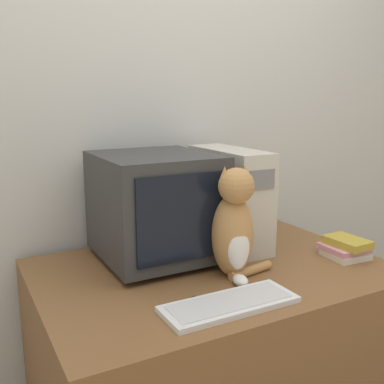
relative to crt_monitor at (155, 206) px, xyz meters
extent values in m
cube|color=silver|center=(0.15, 0.33, 0.32)|extent=(7.00, 0.05, 2.50)
cube|color=brown|center=(0.15, -0.19, -0.57)|extent=(1.33, 0.92, 0.70)
cube|color=#333333|center=(0.00, 0.00, -0.21)|extent=(0.31, 0.28, 0.02)
cube|color=#333333|center=(0.00, 0.00, 0.01)|extent=(0.44, 0.47, 0.41)
cube|color=black|center=(0.00, -0.24, 0.01)|extent=(0.35, 0.01, 0.32)
cube|color=beige|center=(0.36, 0.02, -0.01)|extent=(0.17, 0.46, 0.43)
cube|color=slate|center=(0.36, -0.22, 0.11)|extent=(0.12, 0.01, 0.08)
cube|color=silver|center=(0.03, -0.51, -0.21)|extent=(0.45, 0.17, 0.02)
cube|color=silver|center=(0.03, -0.51, -0.20)|extent=(0.40, 0.13, 0.00)
ellipsoid|color=#B7844C|center=(0.18, -0.29, -0.07)|extent=(0.19, 0.19, 0.31)
ellipsoid|color=white|center=(0.16, -0.35, -0.09)|extent=(0.09, 0.06, 0.17)
sphere|color=#B7844C|center=(0.17, -0.32, 0.12)|extent=(0.16, 0.16, 0.13)
cone|color=#B7844C|center=(0.13, -0.31, 0.17)|extent=(0.03, 0.03, 0.04)
cone|color=#B7844C|center=(0.20, -0.33, 0.17)|extent=(0.03, 0.03, 0.04)
ellipsoid|color=white|center=(0.16, -0.38, -0.21)|extent=(0.07, 0.09, 0.04)
cylinder|color=#B7844C|center=(0.24, -0.32, -0.21)|extent=(0.20, 0.07, 0.03)
cube|color=beige|center=(0.70, -0.36, -0.21)|extent=(0.16, 0.16, 0.03)
cube|color=pink|center=(0.70, -0.34, -0.19)|extent=(0.16, 0.17, 0.02)
cube|color=gold|center=(0.70, -0.36, -0.16)|extent=(0.12, 0.18, 0.03)
cylinder|color=black|center=(-0.10, -0.42, -0.22)|extent=(0.13, 0.06, 0.01)
camera|label=1|loc=(-0.70, -1.61, 0.43)|focal=42.00mm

